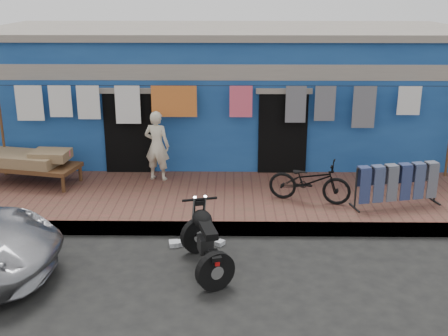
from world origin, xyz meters
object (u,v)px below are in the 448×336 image
jeans_rack (397,184)px  charpoy (32,167)px  seated_person (157,146)px  motorcycle (206,239)px  bicycle (310,176)px

jeans_rack → charpoy: bearing=170.9°
seated_person → jeans_rack: seated_person is taller
seated_person → jeans_rack: 5.10m
charpoy → jeans_rack: size_ratio=1.24×
motorcycle → jeans_rack: bearing=16.8°
jeans_rack → bicycle: bearing=173.6°
jeans_rack → motorcycle: bearing=-148.5°
seated_person → bicycle: size_ratio=0.96×
seated_person → charpoy: seated_person is taller
motorcycle → bicycle: bearing=36.3°
charpoy → bicycle: bearing=-9.9°
bicycle → jeans_rack: bicycle is taller
charpoy → jeans_rack: jeans_rack is taller
motorcycle → charpoy: size_ratio=0.76×
seated_person → motorcycle: 3.95m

